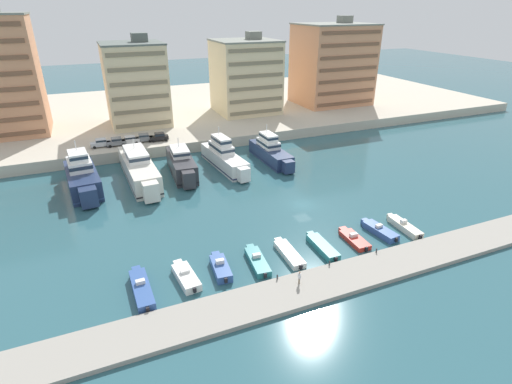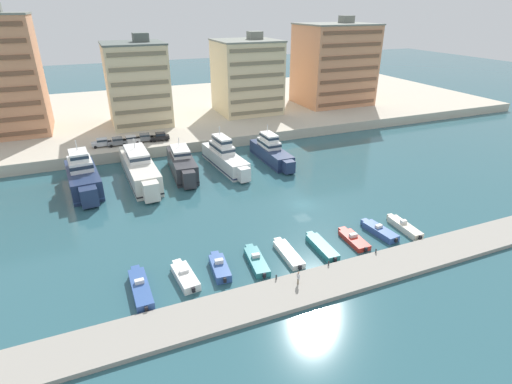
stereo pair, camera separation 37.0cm
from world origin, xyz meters
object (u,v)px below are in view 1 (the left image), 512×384
object	(u,v)px
yacht_charcoal_mid_left	(182,164)
yacht_white_center_left	(224,157)
motorboat_teal_center_left	(257,261)
car_grey_center_left	(143,138)
motorboat_white_left	(186,276)
motorboat_blue_mid_left	(220,267)
motorboat_white_center	(289,253)
yacht_navy_far_left	(82,177)
motorboat_blue_far_left	(142,289)
car_black_center	(159,137)
pedestrian_near_edge	(299,277)
motorboat_blue_right	(380,230)
car_silver_far_left	(101,143)
motorboat_teal_center_right	(322,247)
motorboat_red_mid_right	(354,239)
yacht_navy_center	(271,152)
yacht_ivory_left	(139,169)
car_white_mid_left	(130,140)
motorboat_cream_far_right	(404,226)
car_grey_left	(116,142)

from	to	relation	value
yacht_charcoal_mid_left	yacht_white_center_left	world-z (taller)	yacht_white_center_left
motorboat_teal_center_left	car_grey_center_left	distance (m)	49.70
motorboat_white_left	motorboat_blue_mid_left	bearing A→B (deg)	0.94
yacht_charcoal_mid_left	motorboat_white_center	size ratio (longest dim) A/B	2.25
yacht_navy_far_left	yacht_white_center_left	distance (m)	26.63
motorboat_blue_far_left	car_black_center	distance (m)	50.07
pedestrian_near_edge	motorboat_blue_right	bearing A→B (deg)	20.63
car_silver_far_left	pedestrian_near_edge	world-z (taller)	car_silver_far_left
motorboat_white_left	car_silver_far_left	bearing A→B (deg)	97.28
motorboat_teal_center_right	pedestrian_near_edge	bearing A→B (deg)	-139.04
motorboat_white_left	motorboat_blue_mid_left	distance (m)	4.40
motorboat_teal_center_left	motorboat_red_mid_right	distance (m)	14.55
motorboat_teal_center_right	car_grey_center_left	world-z (taller)	car_grey_center_left
yacht_navy_center	motorboat_blue_far_left	world-z (taller)	yacht_navy_center
motorboat_blue_mid_left	pedestrian_near_edge	xyz separation A→B (m)	(7.43, -6.63, 1.03)
car_black_center	pedestrian_near_edge	xyz separation A→B (m)	(5.75, -54.87, -1.78)
yacht_ivory_left	car_white_mid_left	bearing A→B (deg)	89.03
motorboat_red_mid_right	motorboat_blue_right	xyz separation A→B (m)	(4.69, 0.36, 0.11)
motorboat_white_center	motorboat_white_left	bearing A→B (deg)	178.59
motorboat_cream_far_right	car_white_mid_left	world-z (taller)	car_white_mid_left
yacht_navy_center	car_black_center	bearing A→B (deg)	142.71
motorboat_teal_center_left	car_silver_far_left	world-z (taller)	car_silver_far_left
motorboat_blue_far_left	motorboat_white_left	xyz separation A→B (m)	(5.23, 0.38, -0.07)
motorboat_blue_far_left	motorboat_red_mid_right	world-z (taller)	motorboat_blue_far_left
motorboat_blue_mid_left	motorboat_cream_far_right	bearing A→B (deg)	-1.68
yacht_white_center_left	motorboat_blue_right	bearing A→B (deg)	-69.92
motorboat_blue_far_left	motorboat_white_center	size ratio (longest dim) A/B	1.13
motorboat_white_center	pedestrian_near_edge	size ratio (longest dim) A/B	4.32
motorboat_blue_right	car_black_center	world-z (taller)	car_black_center
motorboat_red_mid_right	car_black_center	xyz separation A→B (m)	(-17.66, 48.98, 2.97)
yacht_ivory_left	motorboat_white_left	xyz separation A→B (m)	(0.56, -33.24, -1.75)
motorboat_blue_right	pedestrian_near_edge	size ratio (longest dim) A/B	3.95
pedestrian_near_edge	motorboat_teal_center_right	bearing A→B (deg)	40.96
yacht_charcoal_mid_left	yacht_navy_center	xyz separation A→B (m)	(18.99, 0.06, -0.07)
yacht_navy_far_left	motorboat_blue_mid_left	xyz separation A→B (m)	(14.82, -32.31, -1.94)
car_silver_far_left	car_grey_left	distance (m)	3.16
motorboat_white_center	motorboat_red_mid_right	world-z (taller)	motorboat_red_mid_right
yacht_charcoal_mid_left	car_grey_left	world-z (taller)	yacht_charcoal_mid_left
motorboat_teal_center_left	motorboat_blue_right	xyz separation A→B (m)	(19.22, -0.04, 0.06)
yacht_charcoal_mid_left	motorboat_white_center	distance (m)	33.77
yacht_navy_far_left	motorboat_blue_far_left	distance (m)	33.23
yacht_navy_far_left	car_grey_center_left	xyz separation A→B (m)	(13.16, 16.54, 0.87)
yacht_ivory_left	motorboat_white_center	world-z (taller)	yacht_ivory_left
yacht_navy_center	car_grey_center_left	bearing A→B (deg)	145.80
motorboat_teal_center_left	yacht_navy_center	bearing A→B (deg)	62.58
yacht_ivory_left	car_grey_left	bearing A→B (deg)	99.58
car_silver_far_left	car_grey_center_left	size ratio (longest dim) A/B	0.98
motorboat_blue_right	motorboat_cream_far_right	size ratio (longest dim) A/B	0.94
yacht_navy_center	car_black_center	xyz separation A→B (m)	(-20.30, 15.46, 1.35)
yacht_charcoal_mid_left	motorboat_red_mid_right	size ratio (longest dim) A/B	2.62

